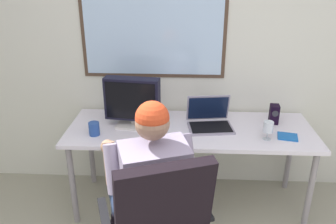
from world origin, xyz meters
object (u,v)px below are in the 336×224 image
desk_speaker (274,114)px  desk (190,135)px  cd_case (288,137)px  crt_monitor (132,100)px  person_seated (149,183)px  laptop (209,118)px  coffee_mug (94,129)px  office_chair (159,221)px  wine_glass (268,128)px

desk_speaker → desk: bearing=-169.4°
cd_case → crt_monitor: bearing=172.8°
person_seated → laptop: size_ratio=3.30×
person_seated → cd_case: size_ratio=7.36×
laptop → cd_case: laptop is taller
laptop → coffee_mug: 0.89m
office_chair → laptop: 1.02m
office_chair → laptop: (0.33, 0.94, 0.22)m
office_chair → cd_case: office_chair is taller
person_seated → crt_monitor: person_seated is taller
crt_monitor → coffee_mug: 0.36m
crt_monitor → wine_glass: crt_monitor is taller
desk → office_chair: 0.91m
wine_glass → crt_monitor: bearing=169.4°
desk → cd_case: (0.71, -0.13, 0.07)m
laptop → desk_speaker: size_ratio=2.44×
office_chair → crt_monitor: crt_monitor is taller
crt_monitor → desk_speaker: 1.13m
laptop → desk: bearing=-162.2°
office_chair → desk_speaker: bearing=50.2°
desk → laptop: 0.20m
wine_glass → coffee_mug: 1.27m
laptop → coffee_mug: laptop is taller
person_seated → wine_glass: (0.81, 0.48, 0.17)m
cd_case → coffee_mug: coffee_mug is taller
person_seated → coffee_mug: person_seated is taller
office_chair → cd_case: bearing=40.5°
coffee_mug → desk: bearing=12.3°
desk_speaker → office_chair: bearing=-129.8°
desk → office_chair: office_chair is taller
desk → office_chair: size_ratio=1.87×
office_chair → person_seated: (-0.08, 0.25, 0.08)m
desk → desk_speaker: 0.69m
desk_speaker → person_seated: bearing=-140.3°
coffee_mug → cd_case: bearing=1.2°
laptop → wine_glass: laptop is taller
cd_case → wine_glass: bearing=-165.9°
person_seated → coffee_mug: 0.68m
wine_glass → cd_case: wine_glass is taller
desk → wine_glass: wine_glass is taller
cd_case → desk_speaker: bearing=100.9°
laptop → wine_glass: size_ratio=2.65×
wine_glass → desk_speaker: 0.31m
wine_glass → cd_case: (0.16, 0.04, -0.09)m
desk_speaker → coffee_mug: (-1.38, -0.28, -0.03)m
desk → cd_case: 0.73m
crt_monitor → laptop: 0.62m
office_chair → desk: bearing=78.4°
cd_case → coffee_mug: size_ratio=1.67×
cd_case → desk: bearing=170.0°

